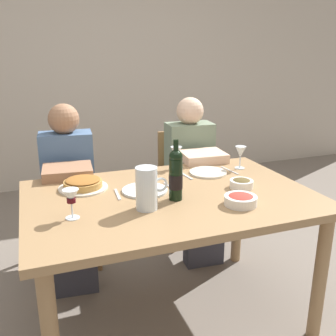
{
  "coord_description": "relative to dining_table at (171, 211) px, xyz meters",
  "views": [
    {
      "loc": [
        -0.66,
        -1.76,
        1.49
      ],
      "look_at": [
        0.02,
        0.09,
        0.88
      ],
      "focal_mm": 40.94,
      "sensor_mm": 36.0,
      "label": 1
    }
  ],
  "objects": [
    {
      "name": "ground_plane",
      "position": [
        0.0,
        0.0,
        -0.67
      ],
      "size": [
        8.0,
        8.0,
        0.0
      ],
      "primitive_type": "plane",
      "color": "slate"
    },
    {
      "name": "back_wall",
      "position": [
        0.0,
        2.57,
        0.73
      ],
      "size": [
        8.0,
        0.1,
        2.8
      ],
      "primitive_type": "cube",
      "color": "beige",
      "rests_on": "ground"
    },
    {
      "name": "dining_table",
      "position": [
        0.0,
        0.0,
        0.0
      ],
      "size": [
        1.5,
        1.0,
        0.76
      ],
      "color": "#9E7A51",
      "rests_on": "ground"
    },
    {
      "name": "wine_bottle",
      "position": [
        -0.0,
        -0.07,
        0.22
      ],
      "size": [
        0.07,
        0.07,
        0.31
      ],
      "color": "black",
      "rests_on": "dining_table"
    },
    {
      "name": "water_pitcher",
      "position": [
        -0.17,
        -0.14,
        0.18
      ],
      "size": [
        0.16,
        0.1,
        0.21
      ],
      "color": "silver",
      "rests_on": "dining_table"
    },
    {
      "name": "baked_tart",
      "position": [
        -0.42,
        0.25,
        0.12
      ],
      "size": [
        0.27,
        0.27,
        0.06
      ],
      "color": "silver",
      "rests_on": "dining_table"
    },
    {
      "name": "salad_bowl",
      "position": [
        0.27,
        -0.25,
        0.12
      ],
      "size": [
        0.16,
        0.16,
        0.06
      ],
      "color": "white",
      "rests_on": "dining_table"
    },
    {
      "name": "olive_bowl",
      "position": [
        0.4,
        -0.04,
        0.12
      ],
      "size": [
        0.13,
        0.13,
        0.05
      ],
      "color": "white",
      "rests_on": "dining_table"
    },
    {
      "name": "wine_glass_left_diner",
      "position": [
        0.2,
        0.43,
        0.19
      ],
      "size": [
        0.07,
        0.07,
        0.14
      ],
      "color": "silver",
      "rests_on": "dining_table"
    },
    {
      "name": "wine_glass_right_diner",
      "position": [
        -0.52,
        -0.12,
        0.19
      ],
      "size": [
        0.07,
        0.07,
        0.14
      ],
      "color": "silver",
      "rests_on": "dining_table"
    },
    {
      "name": "wine_glass_centre",
      "position": [
        0.58,
        0.28,
        0.2
      ],
      "size": [
        0.07,
        0.07,
        0.14
      ],
      "color": "silver",
      "rests_on": "dining_table"
    },
    {
      "name": "dinner_plate_left_setting",
      "position": [
        -0.11,
        0.09,
        0.1
      ],
      "size": [
        0.25,
        0.25,
        0.01
      ],
      "primitive_type": "cylinder",
      "color": "silver",
      "rests_on": "dining_table"
    },
    {
      "name": "dinner_plate_right_setting",
      "position": [
        0.34,
        0.26,
        0.1
      ],
      "size": [
        0.23,
        0.23,
        0.01
      ],
      "primitive_type": "cylinder",
      "color": "silver",
      "rests_on": "dining_table"
    },
    {
      "name": "fork_left_setting",
      "position": [
        -0.26,
        0.09,
        0.09
      ],
      "size": [
        0.03,
        0.16,
        0.0
      ],
      "primitive_type": "cube",
      "rotation": [
        0.0,
        0.0,
        1.49
      ],
      "color": "silver",
      "rests_on": "dining_table"
    },
    {
      "name": "knife_left_setting",
      "position": [
        0.04,
        0.09,
        0.09
      ],
      "size": [
        0.03,
        0.18,
        0.0
      ],
      "primitive_type": "cube",
      "rotation": [
        0.0,
        0.0,
        1.66
      ],
      "color": "silver",
      "rests_on": "dining_table"
    },
    {
      "name": "knife_right_setting",
      "position": [
        0.49,
        0.26,
        0.09
      ],
      "size": [
        0.03,
        0.18,
        0.0
      ],
      "primitive_type": "cube",
      "rotation": [
        0.0,
        0.0,
        1.7
      ],
      "color": "silver",
      "rests_on": "dining_table"
    },
    {
      "name": "spoon_right_setting",
      "position": [
        0.19,
        0.26,
        0.09
      ],
      "size": [
        0.03,
        0.16,
        0.0
      ],
      "primitive_type": "cube",
      "rotation": [
        0.0,
        0.0,
        1.68
      ],
      "color": "silver",
      "rests_on": "dining_table"
    },
    {
      "name": "chair_left",
      "position": [
        -0.44,
        0.89,
        -0.17
      ],
      "size": [
        0.43,
        0.43,
        0.87
      ],
      "rotation": [
        0.0,
        0.0,
        3.05
      ],
      "color": "olive",
      "rests_on": "ground"
    },
    {
      "name": "diner_left",
      "position": [
        -0.46,
        0.66,
        -0.05
      ],
      "size": [
        0.37,
        0.53,
        1.16
      ],
      "rotation": [
        0.0,
        0.0,
        3.05
      ],
      "color": "#4C6B93",
      "rests_on": "ground"
    },
    {
      "name": "chair_right",
      "position": [
        0.46,
        0.92,
        -0.17
      ],
      "size": [
        0.43,
        0.43,
        0.87
      ],
      "rotation": [
        0.0,
        0.0,
        3.08
      ],
      "color": "olive",
      "rests_on": "ground"
    },
    {
      "name": "diner_right",
      "position": [
        0.44,
        0.68,
        -0.05
      ],
      "size": [
        0.35,
        0.52,
        1.16
      ],
      "rotation": [
        0.0,
        0.0,
        3.08
      ],
      "color": "gray",
      "rests_on": "ground"
    }
  ]
}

